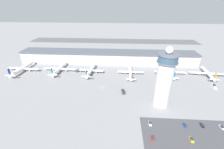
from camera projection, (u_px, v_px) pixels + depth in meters
name	position (u px, v px, depth m)	size (l,w,h in m)	color
ground_plane	(102.00, 88.00, 156.55)	(1000.00, 1000.00, 0.00)	gray
terminal_building	(108.00, 57.00, 215.19)	(247.30, 25.00, 17.55)	#B2B2B7
runway_strip	(113.00, 41.00, 337.91)	(370.95, 44.00, 0.01)	#515154
control_tower	(164.00, 79.00, 120.89)	(16.12, 16.12, 51.97)	silver
parking_lot_surface	(192.00, 141.00, 97.38)	(64.00, 40.00, 0.01)	#424247
airplane_gate_alpha	(23.00, 68.00, 190.05)	(41.34, 44.67, 13.60)	white
airplane_gate_bravo	(59.00, 69.00, 190.17)	(41.68, 39.50, 12.94)	white
airplane_gate_charlie	(91.00, 70.00, 185.56)	(31.40, 39.42, 13.04)	white
airplane_gate_delta	(130.00, 72.00, 182.52)	(31.30, 41.88, 11.60)	white
airplane_gate_echo	(170.00, 72.00, 182.44)	(37.64, 35.30, 11.32)	silver
airplane_gate_foxtrot	(208.00, 73.00, 178.25)	(41.29, 35.27, 12.14)	white
service_truck_catering	(123.00, 92.00, 148.06)	(3.95, 8.75, 2.71)	black
service_truck_fuel	(79.00, 71.00, 192.45)	(5.86, 7.95, 2.90)	black
service_truck_baggage	(214.00, 87.00, 156.58)	(3.10, 8.53, 3.17)	black
car_maroon_suv	(153.00, 138.00, 98.73)	(1.88, 4.39, 1.59)	black
car_blue_compact	(222.00, 127.00, 107.10)	(1.95, 4.32, 1.40)	black
car_yellow_taxi	(202.00, 125.00, 108.77)	(1.83, 4.49, 1.58)	black
car_red_hatchback	(192.00, 139.00, 97.59)	(2.04, 4.54, 1.53)	black
car_grey_coupe	(150.00, 123.00, 110.41)	(1.94, 4.66, 1.57)	black
car_white_wagon	(185.00, 125.00, 108.79)	(2.01, 4.63, 1.49)	black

